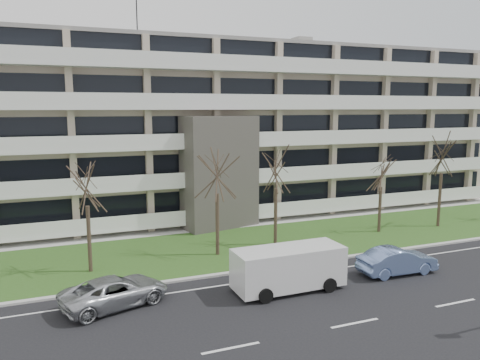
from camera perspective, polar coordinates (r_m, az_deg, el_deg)
name	(u,v)px	position (r m, az deg, el deg)	size (l,w,h in m)	color
ground	(355,323)	(22.74, 13.82, -16.60)	(160.00, 160.00, 0.00)	black
grass_verge	(246,245)	(33.41, 0.70, -7.92)	(90.00, 10.00, 0.06)	#2D4C19
curb	(277,267)	(29.07, 4.51, -10.48)	(90.00, 0.35, 0.12)	#B2B2AD
sidewalk	(220,227)	(38.36, -2.44, -5.69)	(90.00, 2.00, 0.08)	#B2B2AD
lane_edge_line	(288,276)	(27.83, 5.90, -11.52)	(90.00, 0.12, 0.01)	white
apartment_building	(195,130)	(43.68, -5.49, 6.12)	(60.50, 15.10, 18.75)	beige
silver_pickup	(115,292)	(24.37, -14.97, -13.00)	(2.42, 5.24, 1.46)	#B7BABF
blue_sedan	(397,261)	(29.27, 18.62, -9.31)	(1.65, 4.72, 1.56)	#7995D3
white_van	(290,265)	(25.42, 6.10, -10.23)	(5.99, 2.51, 2.31)	silver
tree_2	(86,180)	(28.30, -18.25, 0.05)	(3.58, 3.58, 7.16)	#382B21
tree_3	(217,169)	(30.06, -2.83, 1.34)	(3.69, 3.69, 7.39)	#382B21
tree_4	(276,166)	(32.46, 4.43, 1.74)	(3.64, 3.64, 7.29)	#382B21
tree_5	(382,169)	(37.41, 16.88, 1.26)	(3.20, 3.20, 6.41)	#382B21
tree_6	(443,152)	(40.73, 23.48, 3.18)	(3.96, 3.96, 7.92)	#382B21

